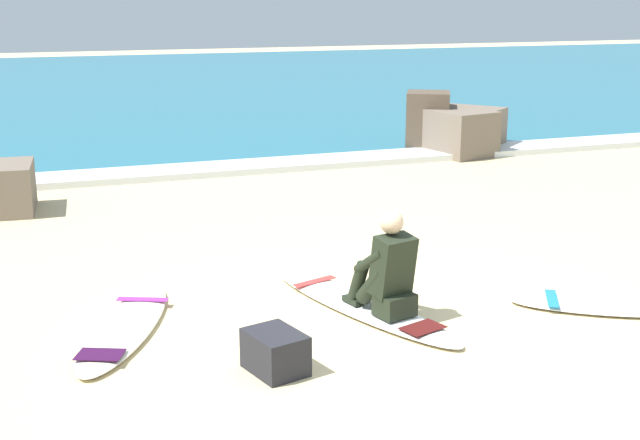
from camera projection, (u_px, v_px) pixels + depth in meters
ground_plane at (398, 336)px, 7.22m from camera, size 80.00×80.00×0.00m
sea at (113, 87)px, 26.28m from camera, size 80.00×28.00×0.10m
breaking_foam at (210, 169)px, 13.83m from camera, size 80.00×0.90×0.11m
surfboard_main at (361, 305)px, 7.83m from camera, size 1.27×2.58×0.08m
surfer_seated at (387, 273)px, 7.48m from camera, size 0.50×0.76×0.95m
surfboard_spare_near at (125, 327)px, 7.32m from camera, size 1.31×2.12×0.08m
surfboard_spare_far at (606, 305)px, 7.82m from camera, size 1.76×1.33×0.08m
rock_outcrop_distant at (449, 127)px, 15.75m from camera, size 2.05×2.30×1.09m
shoreline_rock at (3, 188)px, 11.26m from camera, size 0.87×1.08×0.66m
beach_bag at (275, 352)px, 6.50m from camera, size 0.47×0.56×0.32m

